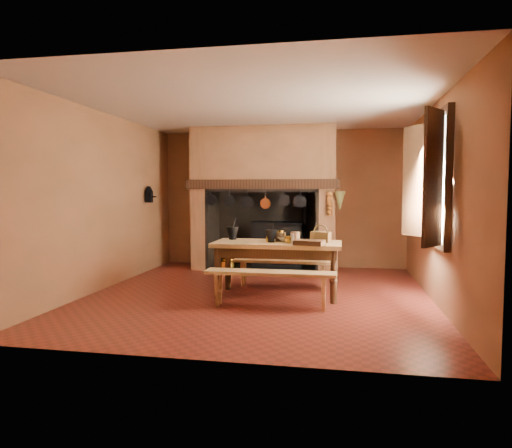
{
  "coord_description": "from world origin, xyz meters",
  "views": [
    {
      "loc": [
        1.2,
        -6.67,
        1.54
      ],
      "look_at": [
        -0.1,
        0.3,
        1.04
      ],
      "focal_mm": 32.0,
      "sensor_mm": 36.0,
      "label": 1
    }
  ],
  "objects": [
    {
      "name": "floor",
      "position": [
        0.0,
        0.0,
        0.0
      ],
      "size": [
        5.5,
        5.5,
        0.0
      ],
      "primitive_type": "plane",
      "color": "maroon",
      "rests_on": "ground"
    },
    {
      "name": "ceiling",
      "position": [
        0.0,
        0.0,
        2.8
      ],
      "size": [
        5.5,
        5.5,
        0.0
      ],
      "primitive_type": "plane",
      "rotation": [
        3.14,
        0.0,
        0.0
      ],
      "color": "silver",
      "rests_on": "back_wall"
    },
    {
      "name": "back_wall",
      "position": [
        0.0,
        2.75,
        1.4
      ],
      "size": [
        5.0,
        0.02,
        2.8
      ],
      "primitive_type": "cube",
      "color": "#9C603E",
      "rests_on": "floor"
    },
    {
      "name": "wall_left",
      "position": [
        -2.5,
        0.0,
        1.4
      ],
      "size": [
        0.02,
        5.5,
        2.8
      ],
      "primitive_type": "cube",
      "color": "#9C603E",
      "rests_on": "floor"
    },
    {
      "name": "wall_right",
      "position": [
        2.5,
        0.0,
        1.4
      ],
      "size": [
        0.02,
        5.5,
        2.8
      ],
      "primitive_type": "cube",
      "color": "#9C603E",
      "rests_on": "floor"
    },
    {
      "name": "wall_front",
      "position": [
        0.0,
        -2.75,
        1.4
      ],
      "size": [
        5.0,
        0.02,
        2.8
      ],
      "primitive_type": "cube",
      "color": "#9C603E",
      "rests_on": "floor"
    },
    {
      "name": "chimney_breast",
      "position": [
        -0.3,
        2.31,
        1.81
      ],
      "size": [
        2.95,
        0.96,
        2.8
      ],
      "color": "#9C603E",
      "rests_on": "floor"
    },
    {
      "name": "iron_range",
      "position": [
        -0.04,
        2.45,
        0.48
      ],
      "size": [
        1.12,
        0.55,
        1.6
      ],
      "color": "black",
      "rests_on": "floor"
    },
    {
      "name": "hearth_pans",
      "position": [
        -1.05,
        2.22,
        0.09
      ],
      "size": [
        0.51,
        0.62,
        0.2
      ],
      "color": "gold",
      "rests_on": "floor"
    },
    {
      "name": "hanging_pans",
      "position": [
        -0.34,
        1.81,
        1.36
      ],
      "size": [
        1.92,
        0.29,
        0.27
      ],
      "color": "black",
      "rests_on": "chimney_breast"
    },
    {
      "name": "onion_string",
      "position": [
        1.0,
        1.79,
        1.33
      ],
      "size": [
        0.12,
        0.1,
        0.46
      ],
      "primitive_type": null,
      "color": "#A74F1E",
      "rests_on": "chimney_breast"
    },
    {
      "name": "herb_bunch",
      "position": [
        1.18,
        1.79,
        1.38
      ],
      "size": [
        0.2,
        0.2,
        0.35
      ],
      "primitive_type": "cone",
      "rotation": [
        3.14,
        0.0,
        0.0
      ],
      "color": "olive",
      "rests_on": "chimney_breast"
    },
    {
      "name": "window",
      "position": [
        2.35,
        -0.4,
        1.7
      ],
      "size": [
        0.39,
        1.75,
        1.76
      ],
      "color": "white",
      "rests_on": "wall_right"
    },
    {
      "name": "wall_coffee_mill",
      "position": [
        -2.42,
        1.55,
        1.52
      ],
      "size": [
        0.23,
        0.16,
        0.31
      ],
      "color": "black",
      "rests_on": "wall_left"
    },
    {
      "name": "work_table",
      "position": [
        0.29,
        -0.05,
        0.68
      ],
      "size": [
        1.86,
        0.83,
        0.81
      ],
      "color": "tan",
      "rests_on": "floor"
    },
    {
      "name": "bench_front",
      "position": [
        0.29,
        -0.75,
        0.37
      ],
      "size": [
        1.74,
        0.31,
        0.49
      ],
      "color": "tan",
      "rests_on": "floor"
    },
    {
      "name": "bench_back",
      "position": [
        0.29,
        0.57,
        0.34
      ],
      "size": [
        1.59,
        0.28,
        0.45
      ],
      "color": "tan",
      "rests_on": "floor"
    },
    {
      "name": "mortar_large",
      "position": [
        -0.44,
        0.17,
        0.92
      ],
      "size": [
        0.2,
        0.2,
        0.33
      ],
      "rotation": [
        0.0,
        0.0,
        0.19
      ],
      "color": "black",
      "rests_on": "work_table"
    },
    {
      "name": "mortar_small",
      "position": [
        0.2,
        -0.12,
        0.91
      ],
      "size": [
        0.18,
        0.18,
        0.31
      ],
      "rotation": [
        0.0,
        0.0,
        -0.25
      ],
      "color": "black",
      "rests_on": "work_table"
    },
    {
      "name": "coffee_grinder",
      "position": [
        0.32,
        0.04,
        0.88
      ],
      "size": [
        0.18,
        0.14,
        0.2
      ],
      "rotation": [
        0.0,
        0.0,
        -0.03
      ],
      "color": "#321E10",
      "rests_on": "work_table"
    },
    {
      "name": "brass_mug_a",
      "position": [
        0.17,
        -0.12,
        0.85
      ],
      "size": [
        0.1,
        0.1,
        0.09
      ],
      "primitive_type": "cylinder",
      "rotation": [
        0.0,
        0.0,
        -0.3
      ],
      "color": "gold",
      "rests_on": "work_table"
    },
    {
      "name": "brass_mug_b",
      "position": [
        0.35,
        0.03,
        0.86
      ],
      "size": [
        0.09,
        0.09,
        0.1
      ],
      "primitive_type": "cylinder",
      "rotation": [
        0.0,
        0.0,
        -0.07
      ],
      "color": "gold",
      "rests_on": "work_table"
    },
    {
      "name": "mixing_bowl",
      "position": [
        0.45,
        -0.03,
        0.84
      ],
      "size": [
        0.33,
        0.33,
        0.07
      ],
      "primitive_type": "imported",
      "rotation": [
        0.0,
        0.0,
        -0.1
      ],
      "color": "#C1B894",
      "rests_on": "work_table"
    },
    {
      "name": "stoneware_crock",
      "position": [
        0.57,
        -0.18,
        0.89
      ],
      "size": [
        0.13,
        0.13,
        0.16
      ],
      "primitive_type": "cylinder",
      "rotation": [
        0.0,
        0.0,
        -0.02
      ],
      "color": "brown",
      "rests_on": "work_table"
    },
    {
      "name": "glass_jar",
      "position": [
        0.54,
        -0.21,
        0.88
      ],
      "size": [
        0.09,
        0.09,
        0.15
      ],
      "primitive_type": "cylinder",
      "rotation": [
        0.0,
        0.0,
        0.04
      ],
      "color": "beige",
      "rests_on": "work_table"
    },
    {
      "name": "wicker_basket",
      "position": [
        0.91,
        0.06,
        0.89
      ],
      "size": [
        0.31,
        0.25,
        0.26
      ],
      "rotation": [
        0.0,
        0.0,
        -0.22
      ],
      "color": "#493315",
      "rests_on": "work_table"
    },
    {
      "name": "wooden_tray",
      "position": [
        0.78,
        -0.35,
        0.84
      ],
      "size": [
        0.44,
        0.35,
        0.07
      ],
      "primitive_type": "cube",
      "rotation": [
        0.0,
        0.0,
        -0.19
      ],
      "color": "#321E10",
      "rests_on": "work_table"
    },
    {
      "name": "brass_cup",
      "position": [
        0.47,
        -0.18,
        0.86
      ],
      "size": [
        0.17,
        0.17,
        0.1
      ],
      "primitive_type": "imported",
      "rotation": [
        0.0,
        0.0,
        -0.43
      ],
      "color": "gold",
      "rests_on": "work_table"
    }
  ]
}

